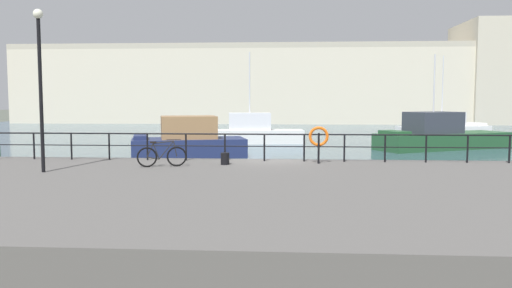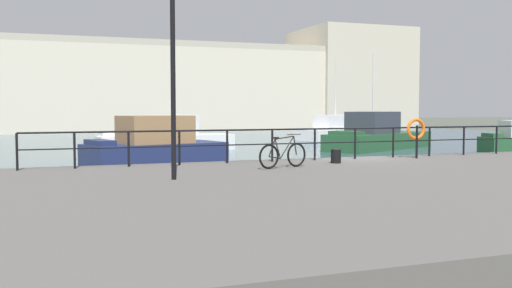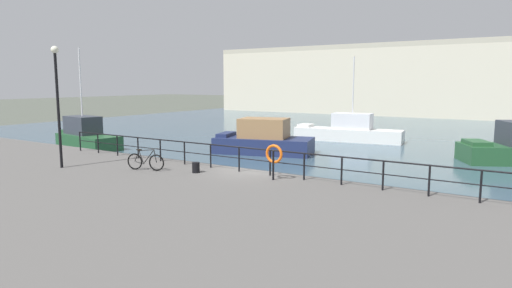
{
  "view_description": "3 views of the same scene",
  "coord_description": "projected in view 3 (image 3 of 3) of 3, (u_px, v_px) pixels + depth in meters",
  "views": [
    {
      "loc": [
        0.85,
        -21.45,
        3.49
      ],
      "look_at": [
        -0.77,
        1.64,
        1.45
      ],
      "focal_mm": 37.57,
      "sensor_mm": 36.0,
      "label": 1
    },
    {
      "loc": [
        -10.63,
        -18.41,
        2.75
      ],
      "look_at": [
        -3.4,
        0.66,
        1.49
      ],
      "focal_mm": 41.19,
      "sensor_mm": 36.0,
      "label": 2
    },
    {
      "loc": [
        10.4,
        -16.01,
        4.76
      ],
      "look_at": [
        -2.26,
        3.66,
        1.51
      ],
      "focal_mm": 31.1,
      "sensor_mm": 36.0,
      "label": 3
    }
  ],
  "objects": [
    {
      "name": "mooring_bollard",
      "position": [
        196.0,
        167.0,
        18.68
      ],
      "size": [
        0.32,
        0.32,
        0.44
      ],
      "primitive_type": "cylinder",
      "color": "black",
      "rests_on": "quay_promenade"
    },
    {
      "name": "harbor_building",
      "position": [
        508.0,
        79.0,
        58.84
      ],
      "size": [
        72.83,
        12.86,
        13.22
      ],
      "color": "beige",
      "rests_on": "ground_plane"
    },
    {
      "name": "moored_white_yacht",
      "position": [
        348.0,
        131.0,
        36.21
      ],
      "size": [
        8.89,
        3.0,
        6.8
      ],
      "rotation": [
        0.0,
        0.0,
        3.26
      ],
      "color": "white",
      "rests_on": "water_basin"
    },
    {
      "name": "water_basin",
      "position": [
        417.0,
        130.0,
        44.72
      ],
      "size": [
        80.0,
        60.0,
        0.01
      ],
      "primitive_type": "cube",
      "color": "#385160",
      "rests_on": "ground_plane"
    },
    {
      "name": "quay_railing",
      "position": [
        239.0,
        155.0,
        18.85
      ],
      "size": [
        21.7,
        0.07,
        1.08
      ],
      "color": "black",
      "rests_on": "quay_promenade"
    },
    {
      "name": "ground_plane",
      "position": [
        254.0,
        191.0,
        19.56
      ],
      "size": [
        240.0,
        240.0,
        0.0
      ],
      "primitive_type": "plane",
      "color": "#4C5147"
    },
    {
      "name": "life_ring_stand",
      "position": [
        274.0,
        155.0,
        17.22
      ],
      "size": [
        0.75,
        0.16,
        1.4
      ],
      "color": "black",
      "rests_on": "quay_promenade"
    },
    {
      "name": "quay_promenade",
      "position": [
        143.0,
        218.0,
        14.08
      ],
      "size": [
        56.0,
        13.0,
        0.99
      ],
      "primitive_type": "cube",
      "color": "#565451",
      "rests_on": "ground_plane"
    },
    {
      "name": "parked_bicycle",
      "position": [
        146.0,
        161.0,
        19.17
      ],
      "size": [
        1.71,
        0.57,
        0.98
      ],
      "rotation": [
        0.0,
        0.0,
        0.3
      ],
      "color": "black",
      "rests_on": "quay_promenade"
    },
    {
      "name": "moored_small_launch",
      "position": [
        263.0,
        140.0,
        30.02
      ],
      "size": [
        7.03,
        4.49,
        2.37
      ],
      "rotation": [
        0.0,
        0.0,
        3.41
      ],
      "color": "navy",
      "rests_on": "water_basin"
    },
    {
      "name": "quay_lamp_post",
      "position": [
        57.0,
        92.0,
        19.35
      ],
      "size": [
        0.32,
        0.32,
        5.34
      ],
      "color": "black",
      "rests_on": "quay_promenade"
    },
    {
      "name": "moored_red_daysailer",
      "position": [
        86.0,
        136.0,
        32.42
      ],
      "size": [
        5.99,
        2.94,
        7.26
      ],
      "rotation": [
        0.0,
        0.0,
        3.0
      ],
      "color": "#23512D",
      "rests_on": "water_basin"
    }
  ]
}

